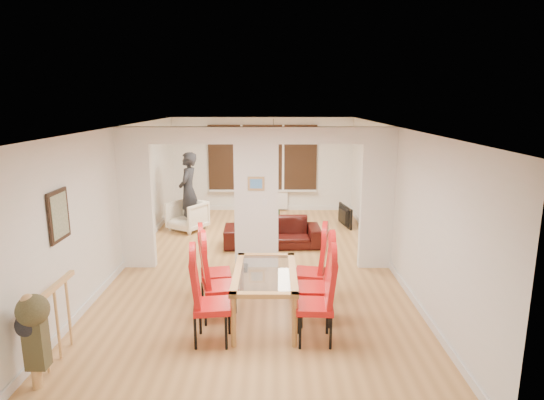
{
  "coord_description": "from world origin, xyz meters",
  "views": [
    {
      "loc": [
        0.32,
        -8.08,
        3.07
      ],
      "look_at": [
        0.28,
        0.6,
        1.15
      ],
      "focal_mm": 30.0,
      "sensor_mm": 36.0,
      "label": 1
    }
  ],
  "objects_px": {
    "dining_table": "(265,296)",
    "dining_chair_rb": "(315,283)",
    "dining_chair_lc": "(216,268)",
    "sofa": "(272,232)",
    "dining_chair_rc": "(310,268)",
    "dining_chair_ra": "(315,300)",
    "dining_chair_lb": "(220,281)",
    "bottle": "(278,215)",
    "coffee_table": "(277,224)",
    "bowl": "(277,218)",
    "person": "(188,191)",
    "dining_chair_la": "(212,299)",
    "armchair": "(187,216)",
    "television": "(342,216)"
  },
  "relations": [
    {
      "from": "dining_table",
      "to": "dining_chair_rb",
      "type": "distance_m",
      "value": 0.73
    },
    {
      "from": "dining_chair_lc",
      "to": "sofa",
      "type": "relative_size",
      "value": 0.55
    },
    {
      "from": "sofa",
      "to": "dining_chair_rc",
      "type": "bearing_deg",
      "value": -80.31
    },
    {
      "from": "dining_chair_ra",
      "to": "dining_chair_rc",
      "type": "relative_size",
      "value": 1.03
    },
    {
      "from": "dining_chair_lc",
      "to": "dining_chair_rc",
      "type": "bearing_deg",
      "value": -9.81
    },
    {
      "from": "dining_chair_lb",
      "to": "bottle",
      "type": "relative_size",
      "value": 3.93
    },
    {
      "from": "dining_chair_lb",
      "to": "coffee_table",
      "type": "xyz_separation_m",
      "value": [
        0.83,
        4.61,
        -0.45
      ]
    },
    {
      "from": "bottle",
      "to": "dining_chair_rb",
      "type": "bearing_deg",
      "value": -84.08
    },
    {
      "from": "dining_chair_lb",
      "to": "dining_chair_lc",
      "type": "distance_m",
      "value": 0.57
    },
    {
      "from": "bowl",
      "to": "dining_chair_rc",
      "type": "bearing_deg",
      "value": -83.28
    },
    {
      "from": "dining_chair_lb",
      "to": "dining_chair_ra",
      "type": "xyz_separation_m",
      "value": [
        1.27,
        -0.59,
        0.0
      ]
    },
    {
      "from": "dining_table",
      "to": "dining_chair_lc",
      "type": "distance_m",
      "value": 0.96
    },
    {
      "from": "dining_chair_ra",
      "to": "person",
      "type": "xyz_separation_m",
      "value": [
        -2.57,
        5.25,
        0.35
      ]
    },
    {
      "from": "dining_chair_lc",
      "to": "dining_chair_la",
      "type": "bearing_deg",
      "value": -95.08
    },
    {
      "from": "dining_chair_lb",
      "to": "dining_chair_lc",
      "type": "relative_size",
      "value": 1.03
    },
    {
      "from": "dining_chair_la",
      "to": "dining_chair_lb",
      "type": "xyz_separation_m",
      "value": [
        0.03,
        0.6,
        -0.01
      ]
    },
    {
      "from": "dining_chair_rb",
      "to": "bowl",
      "type": "distance_m",
      "value": 4.73
    },
    {
      "from": "coffee_table",
      "to": "dining_chair_rc",
      "type": "bearing_deg",
      "value": -83.31
    },
    {
      "from": "dining_chair_lc",
      "to": "coffee_table",
      "type": "xyz_separation_m",
      "value": [
        0.96,
        4.06,
        -0.43
      ]
    },
    {
      "from": "dining_chair_la",
      "to": "bowl",
      "type": "bearing_deg",
      "value": 73.0
    },
    {
      "from": "armchair",
      "to": "bowl",
      "type": "distance_m",
      "value": 2.14
    },
    {
      "from": "dining_table",
      "to": "armchair",
      "type": "xyz_separation_m",
      "value": [
        -1.95,
        4.54,
        -0.01
      ]
    },
    {
      "from": "dining_table",
      "to": "dining_chair_rc",
      "type": "relative_size",
      "value": 1.37
    },
    {
      "from": "dining_chair_rc",
      "to": "sofa",
      "type": "bearing_deg",
      "value": 113.32
    },
    {
      "from": "dining_chair_la",
      "to": "dining_chair_lc",
      "type": "xyz_separation_m",
      "value": [
        -0.1,
        1.16,
        -0.03
      ]
    },
    {
      "from": "dining_chair_lb",
      "to": "bottle",
      "type": "height_order",
      "value": "dining_chair_lb"
    },
    {
      "from": "sofa",
      "to": "coffee_table",
      "type": "bearing_deg",
      "value": 82.79
    },
    {
      "from": "dining_table",
      "to": "bowl",
      "type": "relative_size",
      "value": 6.89
    },
    {
      "from": "dining_chair_lc",
      "to": "sofa",
      "type": "distance_m",
      "value": 2.96
    },
    {
      "from": "dining_chair_lc",
      "to": "person",
      "type": "distance_m",
      "value": 4.29
    },
    {
      "from": "bowl",
      "to": "dining_chair_lb",
      "type": "bearing_deg",
      "value": -100.04
    },
    {
      "from": "sofa",
      "to": "armchair",
      "type": "relative_size",
      "value": 2.63
    },
    {
      "from": "dining_chair_lb",
      "to": "person",
      "type": "bearing_deg",
      "value": 91.89
    },
    {
      "from": "sofa",
      "to": "person",
      "type": "height_order",
      "value": "person"
    },
    {
      "from": "dining_chair_rb",
      "to": "bottle",
      "type": "distance_m",
      "value": 4.59
    },
    {
      "from": "coffee_table",
      "to": "bowl",
      "type": "height_order",
      "value": "bowl"
    },
    {
      "from": "bowl",
      "to": "dining_chair_lc",
      "type": "bearing_deg",
      "value": -103.12
    },
    {
      "from": "television",
      "to": "coffee_table",
      "type": "bearing_deg",
      "value": 90.55
    },
    {
      "from": "dining_chair_la",
      "to": "sofa",
      "type": "height_order",
      "value": "dining_chair_la"
    },
    {
      "from": "dining_chair_ra",
      "to": "armchair",
      "type": "height_order",
      "value": "dining_chair_ra"
    },
    {
      "from": "sofa",
      "to": "dining_chair_ra",
      "type": "bearing_deg",
      "value": -84.06
    },
    {
      "from": "dining_chair_la",
      "to": "dining_chair_lc",
      "type": "height_order",
      "value": "dining_chair_la"
    },
    {
      "from": "sofa",
      "to": "coffee_table",
      "type": "distance_m",
      "value": 1.26
    },
    {
      "from": "dining_chair_lc",
      "to": "sofa",
      "type": "xyz_separation_m",
      "value": [
        0.85,
        2.82,
        -0.26
      ]
    },
    {
      "from": "television",
      "to": "bowl",
      "type": "distance_m",
      "value": 1.64
    },
    {
      "from": "dining_chair_rb",
      "to": "dining_chair_rc",
      "type": "distance_m",
      "value": 0.61
    },
    {
      "from": "dining_chair_rb",
      "to": "dining_chair_rc",
      "type": "xyz_separation_m",
      "value": [
        -0.02,
        0.61,
        -0.02
      ]
    },
    {
      "from": "dining_chair_lc",
      "to": "television",
      "type": "xyz_separation_m",
      "value": [
        2.57,
        4.39,
        -0.3
      ]
    },
    {
      "from": "television",
      "to": "coffee_table",
      "type": "relative_size",
      "value": 0.84
    },
    {
      "from": "dining_chair_lb",
      "to": "bottle",
      "type": "bearing_deg",
      "value": 65.67
    }
  ]
}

